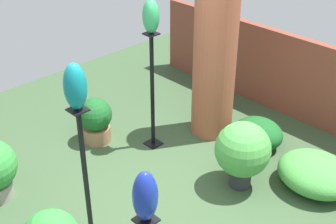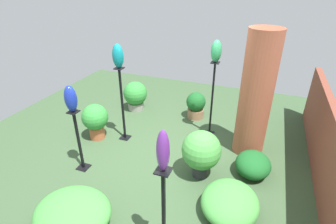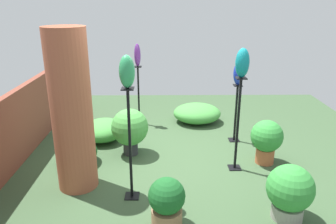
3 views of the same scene
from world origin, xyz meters
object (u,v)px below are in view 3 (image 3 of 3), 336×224
Objects in this scene: art_vase_teal at (242,63)px; pedestal_teal at (237,128)px; potted_plant_walkway_edge at (267,139)px; potted_plant_front_right at (167,201)px; brick_pillar at (72,112)px; art_vase_jade at (127,72)px; potted_plant_front_left at (130,128)px; art_vase_cobalt at (239,73)px; potted_plant_near_pillar at (290,191)px; pedestal_violet at (139,98)px; art_vase_violet at (137,55)px; pedestal_jade at (130,149)px; pedestal_cobalt at (236,116)px.

pedestal_teal is at bearing -90.00° from art_vase_teal.
potted_plant_walkway_edge reaches higher than potted_plant_front_right.
art_vase_jade is (-0.32, -0.83, 0.64)m from brick_pillar.
brick_pillar reaches higher than pedestal_teal.
potted_plant_front_left is at bearing 6.25° from art_vase_jade.
potted_plant_near_pillar is (-2.42, -0.19, -0.96)m from art_vase_cobalt.
art_vase_teal reaches higher than potted_plant_front_right.
brick_pillar is at bearing 101.25° from pedestal_teal.
potted_plant_front_left is (-1.54, 0.05, -0.10)m from pedestal_violet.
potted_plant_front_right is (-1.41, 1.13, -0.38)m from pedestal_teal.
art_vase_violet reaches higher than pedestal_teal.
art_vase_teal is at bearing -107.52° from potted_plant_front_left.
pedestal_violet is at bearing -15.66° from brick_pillar.
pedestal_teal is 1.39m from potted_plant_near_pillar.
art_vase_violet is 4.16m from potted_plant_near_pillar.
pedestal_teal is (0.49, -2.45, -0.45)m from brick_pillar.
art_vase_violet is (2.90, 0.10, 0.79)m from pedestal_jade.
pedestal_teal reaches higher than potted_plant_front_left.
art_vase_violet is at bearing -1.70° from potted_plant_front_left.
art_vase_cobalt is (1.93, -1.84, -0.45)m from art_vase_jade.
art_vase_jade is at bearing 116.35° from pedestal_teal.
brick_pillar is 3.18× the size of potted_plant_near_pillar.
potted_plant_walkway_edge is (-0.93, -0.33, -0.08)m from pedestal_cobalt.
art_vase_teal is 0.53× the size of potted_plant_front_left.
brick_pillar is at bearing 102.84° from potted_plant_walkway_edge.
art_vase_jade is (-1.93, 1.84, 1.29)m from pedestal_cobalt.
art_vase_cobalt is (1.61, -2.67, 0.19)m from brick_pillar.
potted_plant_front_left is (-1.54, 0.05, -1.04)m from art_vase_violet.
brick_pillar is at bearing 74.24° from potted_plant_near_pillar.
pedestal_cobalt reaches higher than potted_plant_front_left.
art_vase_jade reaches higher than potted_plant_near_pillar.
art_vase_jade is at bearing 136.34° from art_vase_cobalt.
pedestal_cobalt is 0.99m from potted_plant_walkway_edge.
art_vase_violet is 0.75× the size of potted_plant_front_right.
art_vase_cobalt is at bearing -116.67° from art_vase_violet.
potted_plant_front_left is at bearing 105.82° from pedestal_cobalt.
potted_plant_near_pillar is (-2.42, -0.19, -0.12)m from pedestal_cobalt.
brick_pillar is at bearing 164.34° from art_vase_violet.
pedestal_violet is 1.70× the size of potted_plant_walkway_edge.
pedestal_jade is at bearing 136.34° from art_vase_cobalt.
art_vase_teal is 1.44m from potted_plant_walkway_edge.
brick_pillar reaches higher than pedestal_violet.
art_vase_jade reaches higher than potted_plant_front_left.
pedestal_cobalt is 2.56× the size of art_vase_cobalt.
art_vase_violet is at bearing 9.58° from potted_plant_front_right.
brick_pillar is 5.54× the size of art_vase_jade.
art_vase_violet is at bearing -15.66° from brick_pillar.
art_vase_cobalt reaches higher than pedestal_cobalt.
pedestal_jade is (-0.32, -0.83, -0.42)m from brick_pillar.
potted_plant_walkway_edge is at bearing -70.36° from art_vase_teal.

